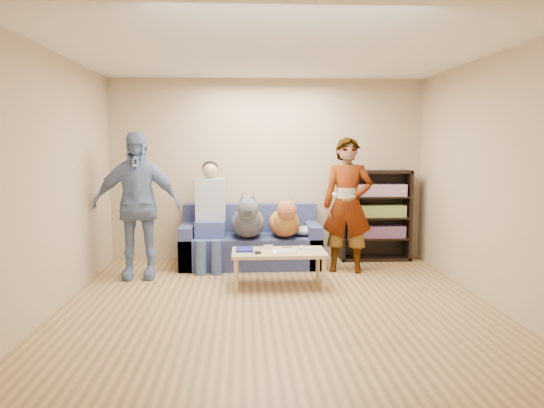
{
  "coord_description": "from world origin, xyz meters",
  "views": [
    {
      "loc": [
        -0.34,
        -5.17,
        1.67
      ],
      "look_at": [
        0.0,
        1.2,
        0.95
      ],
      "focal_mm": 35.0,
      "sensor_mm": 36.0,
      "label": 1
    }
  ],
  "objects": [
    {
      "name": "wall_left",
      "position": [
        -2.25,
        0.0,
        1.3
      ],
      "size": [
        0.0,
        5.0,
        5.0
      ],
      "primitive_type": "plane",
      "rotation": [
        1.57,
        0.0,
        1.57
      ],
      "color": "tan",
      "rests_on": "ground"
    },
    {
      "name": "dog_tan",
      "position": [
        0.21,
        1.87,
        0.64
      ],
      "size": [
        0.42,
        1.17,
        0.61
      ],
      "color": "#AA7234",
      "rests_on": "sofa"
    },
    {
      "name": "wall_right",
      "position": [
        2.25,
        0.0,
        1.3
      ],
      "size": [
        0.0,
        5.0,
        5.0
      ],
      "primitive_type": "plane",
      "rotation": [
        1.57,
        0.0,
        -1.57
      ],
      "color": "tan",
      "rests_on": "ground"
    },
    {
      "name": "headphone_cup_a",
      "position": [
        0.27,
        0.94,
        0.43
      ],
      "size": [
        0.07,
        0.07,
        0.02
      ],
      "primitive_type": "cylinder",
      "color": "white",
      "rests_on": "coffee_table"
    },
    {
      "name": "pen_orange",
      "position": [
        0.05,
        0.8,
        0.42
      ],
      "size": [
        0.13,
        0.06,
        0.01
      ],
      "primitive_type": "cylinder",
      "rotation": [
        0.0,
        1.57,
        0.35
      ],
      "color": "orange",
      "rests_on": "coffee_table"
    },
    {
      "name": "dog_gray",
      "position": [
        -0.29,
        1.85,
        0.66
      ],
      "size": [
        0.45,
        1.27,
        0.65
      ],
      "color": "#46474F",
      "rests_on": "sofa"
    },
    {
      "name": "wallet",
      "position": [
        -0.18,
        0.84,
        0.43
      ],
      "size": [
        0.07,
        0.12,
        0.02
      ],
      "primitive_type": "cube",
      "color": "black",
      "rests_on": "coffee_table"
    },
    {
      "name": "camera_silver",
      "position": [
        -0.05,
        1.08,
        0.45
      ],
      "size": [
        0.11,
        0.06,
        0.05
      ],
      "primitive_type": "cube",
      "color": "silver",
      "rests_on": "coffee_table"
    },
    {
      "name": "wall_front",
      "position": [
        0.0,
        -2.5,
        1.3
      ],
      "size": [
        4.5,
        0.0,
        4.5
      ],
      "primitive_type": "plane",
      "rotation": [
        -1.57,
        0.0,
        0.0
      ],
      "color": "tan",
      "rests_on": "ground"
    },
    {
      "name": "bookshelf",
      "position": [
        1.55,
        2.33,
        0.68
      ],
      "size": [
        1.0,
        0.34,
        1.3
      ],
      "color": "black",
      "rests_on": "ground"
    },
    {
      "name": "blanket",
      "position": [
        0.51,
        1.98,
        0.49
      ],
      "size": [
        0.37,
        0.31,
        0.13
      ],
      "primitive_type": "ellipsoid",
      "color": "#A9AAAE",
      "rests_on": "sofa"
    },
    {
      "name": "notebook_blue",
      "position": [
        -0.33,
        1.01,
        0.43
      ],
      "size": [
        0.2,
        0.26,
        0.03
      ],
      "primitive_type": "cube",
      "color": "navy",
      "rests_on": "coffee_table"
    },
    {
      "name": "sofa",
      "position": [
        -0.25,
        2.1,
        0.28
      ],
      "size": [
        1.9,
        0.85,
        0.82
      ],
      "color": "#515B93",
      "rests_on": "ground"
    },
    {
      "name": "controller_a",
      "position": [
        0.35,
        1.06,
        0.43
      ],
      "size": [
        0.04,
        0.13,
        0.03
      ],
      "primitive_type": "cube",
      "color": "silver",
      "rests_on": "coffee_table"
    },
    {
      "name": "person_standing_left",
      "position": [
        -1.68,
        1.45,
        0.92
      ],
      "size": [
        1.1,
        0.51,
        1.83
      ],
      "primitive_type": "imported",
      "rotation": [
        0.0,
        0.0,
        0.06
      ],
      "color": "#7797BE",
      "rests_on": "ground"
    },
    {
      "name": "person_seated",
      "position": [
        -0.8,
        1.97,
        0.77
      ],
      "size": [
        0.4,
        0.73,
        1.47
      ],
      "color": "#424C92",
      "rests_on": "sofa"
    },
    {
      "name": "wall_back",
      "position": [
        0.0,
        2.5,
        1.3
      ],
      "size": [
        4.5,
        0.0,
        4.5
      ],
      "primitive_type": "plane",
      "rotation": [
        1.57,
        0.0,
        0.0
      ],
      "color": "tan",
      "rests_on": "ground"
    },
    {
      "name": "papers",
      "position": [
        0.12,
        0.86,
        0.43
      ],
      "size": [
        0.26,
        0.2,
        0.02
      ],
      "primitive_type": "cube",
      "color": "white",
      "rests_on": "coffee_table"
    },
    {
      "name": "magazine",
      "position": [
        0.15,
        0.88,
        0.44
      ],
      "size": [
        0.22,
        0.17,
        0.01
      ],
      "primitive_type": "cube",
      "color": "#B8B393",
      "rests_on": "coffee_table"
    },
    {
      "name": "coffee_table",
      "position": [
        0.07,
        0.96,
        0.37
      ],
      "size": [
        1.1,
        0.6,
        0.42
      ],
      "color": "tan",
      "rests_on": "ground"
    },
    {
      "name": "pen_black",
      "position": [
        0.19,
        1.14,
        0.42
      ],
      "size": [
        0.13,
        0.08,
        0.01
      ],
      "primitive_type": "cylinder",
      "rotation": [
        0.0,
        1.57,
        -0.52
      ],
      "color": "black",
      "rests_on": "coffee_table"
    },
    {
      "name": "controller_b",
      "position": [
        0.43,
        0.98,
        0.43
      ],
      "size": [
        0.09,
        0.06,
        0.03
      ],
      "primitive_type": "cube",
      "color": "white",
      "rests_on": "coffee_table"
    },
    {
      "name": "person_standing_right",
      "position": [
        1.01,
        1.64,
        0.88
      ],
      "size": [
        0.72,
        0.56,
        1.76
      ],
      "primitive_type": "imported",
      "rotation": [
        0.0,
        0.0,
        -0.23
      ],
      "color": "gray",
      "rests_on": "ground"
    },
    {
      "name": "headphone_cup_b",
      "position": [
        0.27,
        1.02,
        0.43
      ],
      "size": [
        0.07,
        0.07,
        0.02
      ],
      "primitive_type": "cylinder",
      "color": "white",
      "rests_on": "coffee_table"
    },
    {
      "name": "ground",
      "position": [
        0.0,
        0.0,
        0.0
      ],
      "size": [
        5.0,
        5.0,
        0.0
      ],
      "primitive_type": "plane",
      "color": "olive",
      "rests_on": "ground"
    },
    {
      "name": "ceiling",
      "position": [
        0.0,
        0.0,
        2.6
      ],
      "size": [
        5.0,
        5.0,
        0.0
      ],
      "primitive_type": "plane",
      "rotation": [
        3.14,
        0.0,
        0.0
      ],
      "color": "white",
      "rests_on": "ground"
    },
    {
      "name": "held_controller",
      "position": [
        0.81,
        1.44,
        1.04
      ],
      "size": [
        0.05,
        0.12,
        0.03
      ],
      "primitive_type": "cube",
      "rotation": [
        0.0,
        0.0,
        0.12
      ],
      "color": "white",
      "rests_on": "person_standing_right"
    }
  ]
}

